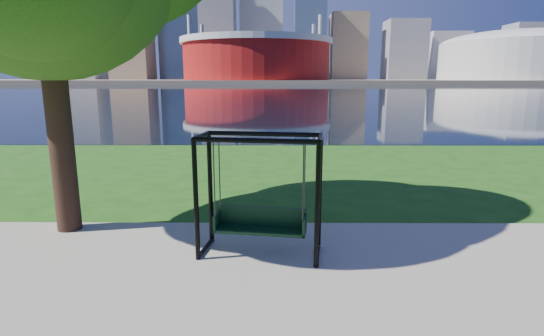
{
  "coord_description": "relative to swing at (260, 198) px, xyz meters",
  "views": [
    {
      "loc": [
        0.22,
        -6.81,
        2.95
      ],
      "look_at": [
        0.17,
        0.0,
        1.51
      ],
      "focal_mm": 28.0,
      "sensor_mm": 36.0,
      "label": 1
    }
  ],
  "objects": [
    {
      "name": "river",
      "position": [
        0.03,
        102.03,
        -0.99
      ],
      "size": [
        900.0,
        180.0,
        0.02
      ],
      "primitive_type": "cube",
      "color": "black",
      "rests_on": "ground"
    },
    {
      "name": "stadium",
      "position": [
        -9.97,
        235.03,
        13.23
      ],
      "size": [
        83.0,
        83.0,
        32.0
      ],
      "color": "maroon",
      "rests_on": "far_bank"
    },
    {
      "name": "path",
      "position": [
        0.03,
        -0.47,
        -0.98
      ],
      "size": [
        120.0,
        4.0,
        0.03
      ],
      "primitive_type": "cube",
      "color": "#9E937F",
      "rests_on": "ground"
    },
    {
      "name": "swing",
      "position": [
        0.0,
        0.0,
        0.0
      ],
      "size": [
        2.12,
        1.15,
        2.06
      ],
      "rotation": [
        0.0,
        0.0,
        -0.14
      ],
      "color": "black",
      "rests_on": "ground"
    },
    {
      "name": "skyline",
      "position": [
        -4.24,
        319.42,
        34.89
      ],
      "size": [
        392.0,
        66.0,
        96.5
      ],
      "color": "gray",
      "rests_on": "far_bank"
    },
    {
      "name": "ground",
      "position": [
        0.03,
        0.03,
        -1.0
      ],
      "size": [
        900.0,
        900.0,
        0.0
      ],
      "primitive_type": "plane",
      "color": "#1E5114",
      "rests_on": "ground"
    },
    {
      "name": "far_bank",
      "position": [
        0.03,
        306.03,
        0.0
      ],
      "size": [
        900.0,
        228.0,
        2.0
      ],
      "primitive_type": "cube",
      "color": "#937F60",
      "rests_on": "ground"
    },
    {
      "name": "arena",
      "position": [
        135.03,
        235.03,
        14.88
      ],
      "size": [
        84.0,
        84.0,
        26.56
      ],
      "color": "beige",
      "rests_on": "far_bank"
    }
  ]
}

